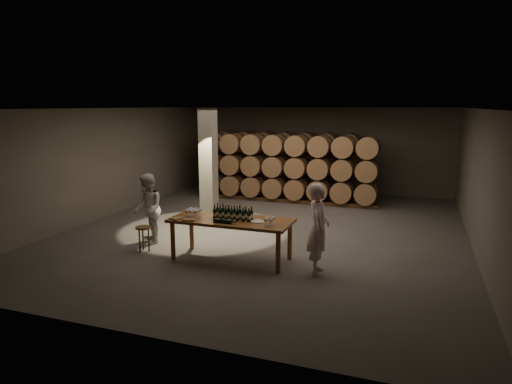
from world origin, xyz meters
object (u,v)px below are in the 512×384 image
(notebook_near, at_px, (189,220))
(person_woman, at_px, (148,209))
(tasting_table, at_px, (231,224))
(bottle_cluster, at_px, (233,214))
(plate, at_px, (257,221))
(stool, at_px, (143,231))
(person_man, at_px, (318,229))

(notebook_near, height_order, person_woman, person_woman)
(tasting_table, distance_m, bottle_cluster, 0.22)
(tasting_table, height_order, plate, plate)
(person_woman, bearing_deg, notebook_near, 21.04)
(stool, bearing_deg, tasting_table, 4.35)
(tasting_table, distance_m, person_man, 1.93)
(bottle_cluster, bearing_deg, person_man, -4.87)
(tasting_table, height_order, person_woman, person_woman)
(bottle_cluster, distance_m, stool, 2.21)
(plate, relative_size, person_man, 0.16)
(plate, height_order, person_woman, person_woman)
(notebook_near, xyz_separation_m, stool, (-1.30, 0.23, -0.44))
(plate, relative_size, stool, 0.50)
(person_man, bearing_deg, stool, 75.83)
(bottle_cluster, distance_m, person_man, 1.88)
(tasting_table, xyz_separation_m, bottle_cluster, (0.05, -0.02, 0.22))
(plate, bearing_deg, bottle_cluster, 179.23)
(tasting_table, xyz_separation_m, plate, (0.60, -0.03, 0.11))
(plate, distance_m, person_man, 1.32)
(notebook_near, xyz_separation_m, person_man, (2.71, 0.22, -0.01))
(tasting_table, distance_m, person_woman, 2.38)
(plate, distance_m, person_woman, 2.98)
(plate, relative_size, person_woman, 0.17)
(tasting_table, xyz_separation_m, person_woman, (-2.34, 0.44, 0.05))
(bottle_cluster, bearing_deg, notebook_near, -156.08)
(plate, distance_m, notebook_near, 1.45)
(plate, xyz_separation_m, notebook_near, (-1.40, -0.37, 0.01))
(person_man, height_order, person_woman, person_man)
(bottle_cluster, xyz_separation_m, stool, (-2.14, -0.14, -0.53))
(bottle_cluster, distance_m, plate, 0.56)
(person_woman, bearing_deg, person_man, 41.10)
(notebook_near, bearing_deg, person_woman, 136.58)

